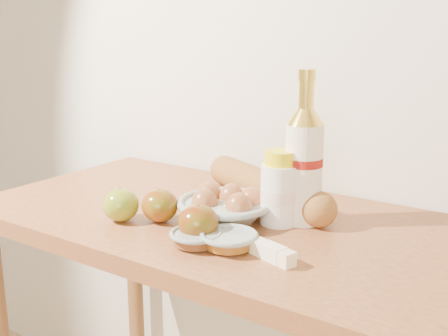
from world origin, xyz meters
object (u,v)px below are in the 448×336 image
at_px(table, 231,268).
at_px(cream_bottle, 279,190).
at_px(egg_bowl, 226,207).
at_px(baguette, 266,187).
at_px(bourbon_bottle, 304,162).

bearing_deg(table, cream_bottle, 13.48).
height_order(table, egg_bowl, egg_bowl).
height_order(table, cream_bottle, cream_bottle).
distance_m(cream_bottle, egg_bowl, 0.12).
bearing_deg(baguette, bourbon_bottle, -4.83).
xyz_separation_m(egg_bowl, baguette, (0.01, 0.16, 0.01)).
height_order(cream_bottle, egg_bowl, cream_bottle).
height_order(table, baguette, baguette).
relative_size(cream_bottle, egg_bowl, 0.63).
bearing_deg(cream_bottle, table, 172.19).
xyz_separation_m(table, baguette, (0.01, 0.14, 0.16)).
xyz_separation_m(table, bourbon_bottle, (0.14, 0.06, 0.26)).
xyz_separation_m(cream_bottle, baguette, (-0.10, 0.11, -0.04)).
relative_size(table, bourbon_bottle, 3.65).
bearing_deg(cream_bottle, bourbon_bottle, 21.36).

